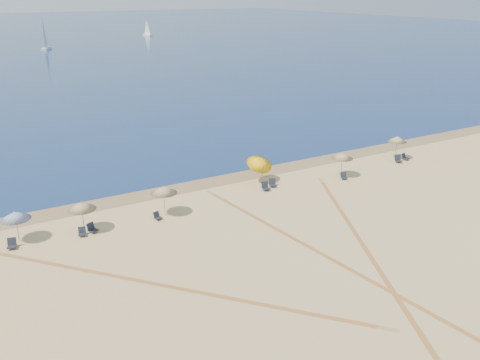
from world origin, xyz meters
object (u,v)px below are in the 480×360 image
(umbrella_0, at_px, (15,215))
(umbrella_4, at_px, (342,156))
(chair_0, at_px, (12,244))
(chair_3, at_px, (157,216))
(chair_6, at_px, (344,176))
(sailboat_1, at_px, (45,40))
(chair_7, at_px, (398,159))
(chair_1, at_px, (82,232))
(chair_5, at_px, (272,183))
(umbrella_2, at_px, (164,190))
(chair_4, at_px, (265,187))
(chair_8, at_px, (405,157))
(sailboat_0, at_px, (147,30))
(umbrella_1, at_px, (82,206))
(umbrella_5, at_px, (397,139))
(chair_2, at_px, (92,228))
(umbrella_3, at_px, (260,162))

(umbrella_0, xyz_separation_m, umbrella_4, (28.15, -1.04, 0.10))
(chair_0, relative_size, chair_3, 1.19)
(chair_6, distance_m, sailboat_1, 127.54)
(umbrella_4, height_order, chair_7, umbrella_4)
(chair_0, distance_m, chair_1, 4.63)
(chair_0, xyz_separation_m, chair_5, (21.72, 0.85, 0.01))
(umbrella_2, relative_size, chair_4, 3.04)
(chair_1, bearing_deg, umbrella_0, 176.80)
(umbrella_4, distance_m, chair_5, 7.28)
(chair_4, bearing_deg, chair_6, 0.23)
(chair_6, bearing_deg, chair_1, -155.87)
(chair_8, bearing_deg, chair_0, 163.16)
(umbrella_2, relative_size, sailboat_1, 0.27)
(chair_3, height_order, sailboat_1, sailboat_1)
(umbrella_0, height_order, chair_7, umbrella_0)
(sailboat_0, bearing_deg, umbrella_0, -127.59)
(umbrella_1, relative_size, sailboat_1, 0.27)
(umbrella_2, bearing_deg, umbrella_4, -0.39)
(umbrella_5, distance_m, chair_4, 16.57)
(chair_0, bearing_deg, chair_2, 10.86)
(chair_0, bearing_deg, sailboat_1, 92.95)
(umbrella_2, height_order, umbrella_4, umbrella_2)
(chair_2, distance_m, chair_7, 31.20)
(umbrella_1, relative_size, chair_8, 2.96)
(chair_4, bearing_deg, chair_1, -167.30)
(sailboat_1, bearing_deg, chair_6, -65.06)
(umbrella_4, xyz_separation_m, chair_4, (-8.01, 0.66, -1.76))
(umbrella_4, relative_size, chair_6, 3.17)
(umbrella_2, height_order, chair_6, umbrella_2)
(chair_4, bearing_deg, sailboat_1, 97.69)
(sailboat_0, bearing_deg, chair_4, -121.04)
(umbrella_0, xyz_separation_m, chair_0, (-0.56, -0.80, -1.68))
(umbrella_2, height_order, chair_1, umbrella_2)
(umbrella_3, relative_size, umbrella_5, 1.11)
(chair_0, xyz_separation_m, chair_7, (36.57, 0.18, 0.02))
(umbrella_1, bearing_deg, umbrella_4, -0.68)
(umbrella_5, distance_m, chair_3, 27.00)
(umbrella_5, bearing_deg, chair_0, -178.28)
(chair_5, relative_size, sailboat_1, 0.10)
(umbrella_5, relative_size, chair_2, 2.92)
(umbrella_0, xyz_separation_m, umbrella_3, (20.70, 1.44, -0.01))
(chair_5, bearing_deg, umbrella_1, -152.38)
(umbrella_0, height_order, sailboat_0, sailboat_0)
(chair_4, xyz_separation_m, sailboat_0, (46.54, 157.21, 1.85))
(umbrella_4, distance_m, sailboat_1, 126.91)
(umbrella_4, relative_size, chair_3, 3.62)
(chair_2, height_order, chair_7, chair_7)
(chair_7, bearing_deg, chair_8, 35.30)
(umbrella_5, xyz_separation_m, sailboat_1, (-12.56, 125.50, 0.57))
(umbrella_2, distance_m, chair_8, 26.77)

